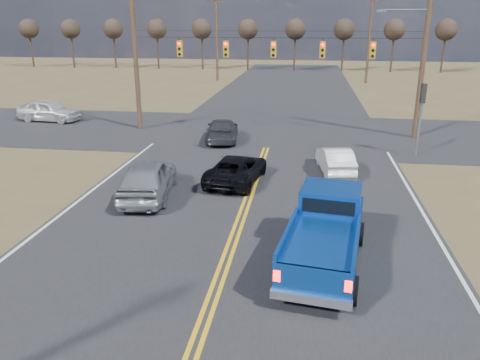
# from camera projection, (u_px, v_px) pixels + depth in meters

# --- Properties ---
(ground) EXTENTS (160.00, 160.00, 0.00)m
(ground) POSITION_uv_depth(u_px,v_px,m) (224.00, 268.00, 13.88)
(ground) COLOR brown
(ground) RESTS_ON ground
(road_main) EXTENTS (14.00, 120.00, 0.02)m
(road_main) POSITION_uv_depth(u_px,v_px,m) (259.00, 169.00, 23.25)
(road_main) COLOR #28282B
(road_main) RESTS_ON ground
(road_cross) EXTENTS (120.00, 12.00, 0.02)m
(road_cross) POSITION_uv_depth(u_px,v_px,m) (272.00, 133.00, 30.75)
(road_cross) COLOR #28282B
(road_cross) RESTS_ON ground
(signal_gantry) EXTENTS (19.60, 4.83, 10.00)m
(signal_gantry) POSITION_uv_depth(u_px,v_px,m) (281.00, 54.00, 28.86)
(signal_gantry) COLOR #473323
(signal_gantry) RESTS_ON ground
(utility_poles) EXTENTS (19.60, 58.32, 10.00)m
(utility_poles) POSITION_uv_depth(u_px,v_px,m) (272.00, 52.00, 28.14)
(utility_poles) COLOR #473323
(utility_poles) RESTS_ON ground
(treeline) EXTENTS (87.00, 117.80, 7.40)m
(treeline) POSITION_uv_depth(u_px,v_px,m) (282.00, 38.00, 37.32)
(treeline) COLOR #33261C
(treeline) RESTS_ON ground
(pickup_truck) EXTENTS (2.76, 5.64, 2.03)m
(pickup_truck) POSITION_uv_depth(u_px,v_px,m) (325.00, 234.00, 13.83)
(pickup_truck) COLOR black
(pickup_truck) RESTS_ON ground
(silver_suv) EXTENTS (2.50, 4.95, 1.62)m
(silver_suv) POSITION_uv_depth(u_px,v_px,m) (148.00, 178.00, 19.29)
(silver_suv) COLOR gray
(silver_suv) RESTS_ON ground
(black_suv) EXTENTS (2.63, 4.68, 1.24)m
(black_suv) POSITION_uv_depth(u_px,v_px,m) (237.00, 169.00, 21.16)
(black_suv) COLOR black
(black_suv) RESTS_ON ground
(white_car_queue) EXTENTS (1.87, 3.98, 1.26)m
(white_car_queue) POSITION_uv_depth(u_px,v_px,m) (335.00, 160.00, 22.55)
(white_car_queue) COLOR white
(white_car_queue) RESTS_ON ground
(dgrey_car_queue) EXTENTS (2.37, 4.74, 1.32)m
(dgrey_car_queue) POSITION_uv_depth(u_px,v_px,m) (222.00, 130.00, 28.58)
(dgrey_car_queue) COLOR #38393D
(dgrey_car_queue) RESTS_ON ground
(cross_car_west) EXTENTS (2.32, 4.75, 1.56)m
(cross_car_west) POSITION_uv_depth(u_px,v_px,m) (49.00, 111.00, 34.10)
(cross_car_west) COLOR silver
(cross_car_west) RESTS_ON ground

